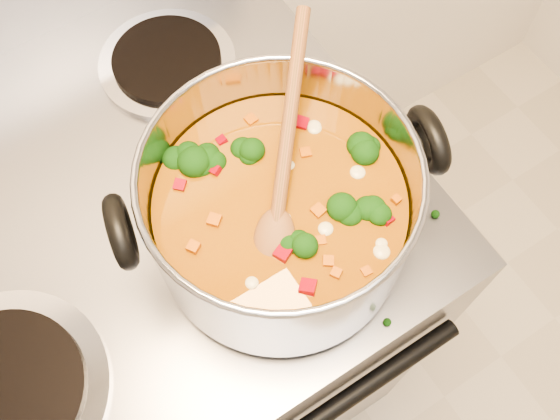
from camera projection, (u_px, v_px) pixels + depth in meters
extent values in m
cube|color=gray|center=(161.00, 314.00, 1.18)|extent=(0.76, 0.66, 0.92)
cylinder|color=#A5A5AD|center=(4.00, 393.00, 0.67)|extent=(0.23, 0.23, 0.01)
cylinder|color=black|center=(1.00, 392.00, 0.66)|extent=(0.18, 0.18, 0.01)
cylinder|color=#A5A5AD|center=(284.00, 229.00, 0.75)|extent=(0.23, 0.23, 0.01)
cylinder|color=black|center=(284.00, 226.00, 0.74)|extent=(0.18, 0.18, 0.01)
cylinder|color=#A5A5AD|center=(168.00, 63.00, 0.86)|extent=(0.19, 0.19, 0.01)
cylinder|color=black|center=(167.00, 59.00, 0.85)|extent=(0.15, 0.15, 0.01)
cylinder|color=#A3A2AA|center=(280.00, 208.00, 0.66)|extent=(0.28, 0.28, 0.15)
torus|color=#A3A2AA|center=(280.00, 173.00, 0.59)|extent=(0.29, 0.29, 0.01)
cylinder|color=#87560C|center=(280.00, 220.00, 0.69)|extent=(0.27, 0.27, 0.09)
torus|color=black|center=(121.00, 232.00, 0.59)|extent=(0.04, 0.08, 0.08)
torus|color=black|center=(428.00, 140.00, 0.64)|extent=(0.04, 0.08, 0.08)
ellipsoid|color=black|center=(339.00, 224.00, 0.64)|extent=(0.04, 0.04, 0.03)
ellipsoid|color=black|center=(282.00, 157.00, 0.67)|extent=(0.04, 0.04, 0.03)
ellipsoid|color=black|center=(298.00, 203.00, 0.65)|extent=(0.04, 0.04, 0.03)
ellipsoid|color=black|center=(258.00, 164.00, 0.67)|extent=(0.04, 0.04, 0.03)
ellipsoid|color=black|center=(370.00, 157.00, 0.67)|extent=(0.04, 0.04, 0.03)
ellipsoid|color=black|center=(252.00, 186.00, 0.66)|extent=(0.04, 0.04, 0.03)
ellipsoid|color=black|center=(258.00, 146.00, 0.68)|extent=(0.04, 0.04, 0.03)
ellipsoid|color=black|center=(242.00, 211.00, 0.64)|extent=(0.04, 0.04, 0.03)
ellipsoid|color=maroon|center=(260.00, 164.00, 0.67)|extent=(0.01, 0.01, 0.01)
ellipsoid|color=maroon|center=(393.00, 223.00, 0.64)|extent=(0.01, 0.01, 0.01)
ellipsoid|color=maroon|center=(354.00, 214.00, 0.64)|extent=(0.01, 0.01, 0.01)
ellipsoid|color=maroon|center=(186.00, 179.00, 0.66)|extent=(0.01, 0.01, 0.01)
ellipsoid|color=maroon|center=(297.00, 230.00, 0.63)|extent=(0.01, 0.01, 0.01)
ellipsoid|color=maroon|center=(263.00, 194.00, 0.65)|extent=(0.01, 0.01, 0.01)
ellipsoid|color=maroon|center=(202.00, 257.00, 0.62)|extent=(0.01, 0.01, 0.01)
ellipsoid|color=maroon|center=(289.00, 142.00, 0.68)|extent=(0.01, 0.01, 0.01)
ellipsoid|color=maroon|center=(337.00, 125.00, 0.69)|extent=(0.01, 0.01, 0.01)
ellipsoid|color=maroon|center=(252.00, 241.00, 0.63)|extent=(0.01, 0.01, 0.01)
ellipsoid|color=#A64C09|center=(252.00, 145.00, 0.68)|extent=(0.01, 0.01, 0.01)
ellipsoid|color=#A64C09|center=(387.00, 195.00, 0.65)|extent=(0.01, 0.01, 0.01)
ellipsoid|color=#A64C09|center=(252.00, 151.00, 0.67)|extent=(0.01, 0.01, 0.01)
ellipsoid|color=#A64C09|center=(362.00, 235.00, 0.63)|extent=(0.01, 0.01, 0.01)
ellipsoid|color=#A64C09|center=(287.00, 256.00, 0.62)|extent=(0.01, 0.01, 0.01)
ellipsoid|color=#A64C09|center=(248.00, 111.00, 0.70)|extent=(0.01, 0.01, 0.01)
ellipsoid|color=#A64C09|center=(170.00, 221.00, 0.64)|extent=(0.01, 0.01, 0.01)
ellipsoid|color=#A64C09|center=(359.00, 207.00, 0.64)|extent=(0.01, 0.01, 0.01)
ellipsoid|color=#A64C09|center=(325.00, 217.00, 0.64)|extent=(0.01, 0.01, 0.01)
ellipsoid|color=#A64C09|center=(327.00, 219.00, 0.64)|extent=(0.01, 0.01, 0.01)
ellipsoid|color=beige|center=(349.00, 194.00, 0.65)|extent=(0.02, 0.02, 0.01)
ellipsoid|color=beige|center=(340.00, 154.00, 0.67)|extent=(0.02, 0.02, 0.01)
ellipsoid|color=beige|center=(167.00, 210.00, 0.64)|extent=(0.02, 0.02, 0.01)
ellipsoid|color=beige|center=(241.00, 214.00, 0.64)|extent=(0.02, 0.02, 0.01)
ellipsoid|color=beige|center=(223.00, 164.00, 0.67)|extent=(0.02, 0.02, 0.01)
ellipsoid|color=beige|center=(302.00, 168.00, 0.67)|extent=(0.02, 0.02, 0.01)
ellipsoid|color=beige|center=(292.00, 187.00, 0.65)|extent=(0.02, 0.02, 0.01)
ellipsoid|color=beige|center=(309.00, 145.00, 0.68)|extent=(0.02, 0.02, 0.01)
ellipsoid|color=beige|center=(344.00, 181.00, 0.66)|extent=(0.02, 0.02, 0.01)
ellipsoid|color=brown|center=(274.00, 241.00, 0.63)|extent=(0.08, 0.08, 0.04)
cylinder|color=brown|center=(289.00, 123.00, 0.64)|extent=(0.16, 0.19, 0.10)
ellipsoid|color=black|center=(115.00, 316.00, 0.70)|extent=(0.01, 0.01, 0.01)
ellipsoid|color=black|center=(122.00, 372.00, 0.68)|extent=(0.01, 0.01, 0.01)
ellipsoid|color=black|center=(108.00, 277.00, 0.72)|extent=(0.01, 0.01, 0.01)
ellipsoid|color=black|center=(192.00, 140.00, 0.81)|extent=(0.01, 0.01, 0.01)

